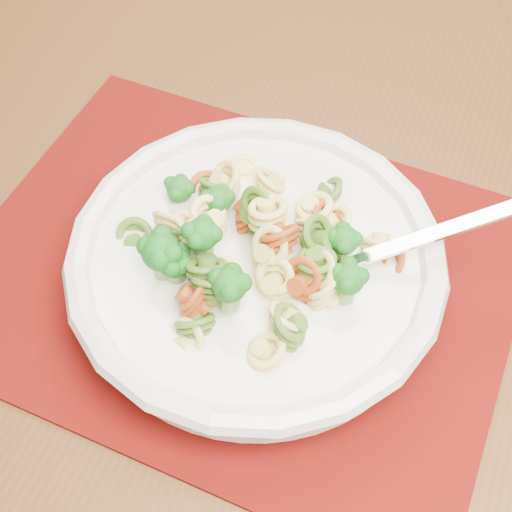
# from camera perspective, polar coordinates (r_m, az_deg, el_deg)

# --- Properties ---
(dining_table) EXTENTS (1.55, 1.14, 0.78)m
(dining_table) POSITION_cam_1_polar(r_m,az_deg,el_deg) (0.71, 8.39, 1.30)
(dining_table) COLOR #4E2B16
(dining_table) RESTS_ON ground
(placemat) EXTENTS (0.47, 0.40, 0.00)m
(placemat) POSITION_cam_1_polar(r_m,az_deg,el_deg) (0.55, -1.50, -1.41)
(placemat) COLOR #510307
(placemat) RESTS_ON dining_table
(pasta_bowl) EXTENTS (0.27, 0.27, 0.05)m
(pasta_bowl) POSITION_cam_1_polar(r_m,az_deg,el_deg) (0.52, 0.00, -0.59)
(pasta_bowl) COLOR silver
(pasta_bowl) RESTS_ON placemat
(pasta_broccoli_heap) EXTENTS (0.23, 0.23, 0.06)m
(pasta_broccoli_heap) POSITION_cam_1_polar(r_m,az_deg,el_deg) (0.50, 0.00, 0.40)
(pasta_broccoli_heap) COLOR #E3D270
(pasta_broccoli_heap) RESTS_ON pasta_bowl
(fork) EXTENTS (0.18, 0.09, 0.08)m
(fork) POSITION_cam_1_polar(r_m,az_deg,el_deg) (0.50, 6.01, -1.01)
(fork) COLOR silver
(fork) RESTS_ON pasta_bowl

